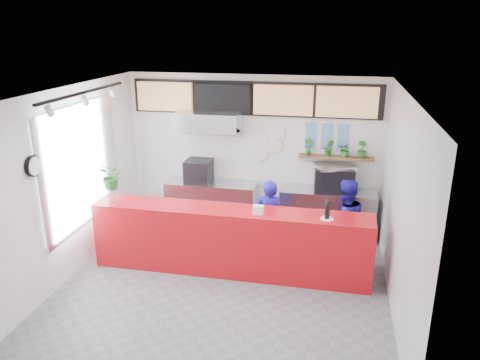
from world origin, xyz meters
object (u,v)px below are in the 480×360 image
Objects in this scene: staff_right at (344,223)px; panini_oven at (199,171)px; pepper_mill at (327,209)px; staff_center at (269,220)px; service_counter at (230,241)px; espresso_machine at (334,179)px.

panini_oven is at bearing -49.14° from staff_right.
panini_oven is 3.19m from pepper_mill.
pepper_mill is at bearing 143.27° from staff_center.
service_counter is 2.47m from espresso_machine.
espresso_machine is (1.59, 1.80, 0.58)m from service_counter.
staff_center reaches higher than pepper_mill.
staff_right reaches higher than staff_center.
staff_right is at bearing -22.01° from panini_oven.
staff_center is at bearing -135.26° from espresso_machine.
pepper_mill is (-0.07, -1.89, 0.13)m from espresso_machine.
staff_center is at bearing 46.57° from service_counter.
pepper_mill is at bearing 41.45° from staff_right.
espresso_machine is 1.89m from pepper_mill.
pepper_mill is (0.97, -0.67, 0.54)m from staff_center.
panini_oven is (-1.05, 1.80, 0.57)m from service_counter.
service_counter is 15.50× the size of pepper_mill.
pepper_mill is at bearing -3.34° from service_counter.
service_counter is 6.25× the size of espresso_machine.
pepper_mill reaches higher than service_counter.
staff_right reaches higher than service_counter.
pepper_mill is (2.57, -1.89, 0.14)m from panini_oven.
staff_center is 4.95× the size of pepper_mill.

